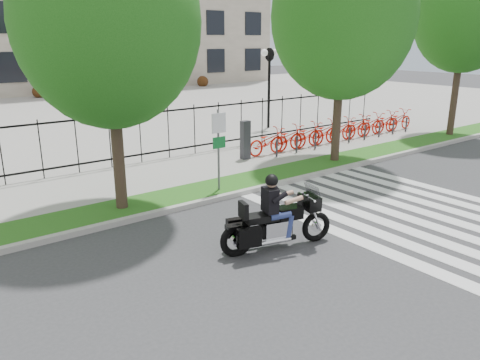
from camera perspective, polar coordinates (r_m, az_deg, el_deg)
ground at (r=10.41m, az=4.98°, el=-9.77°), size 120.00×120.00×0.00m
curb at (r=13.44m, az=-6.87°, el=-3.23°), size 60.00×0.20×0.15m
grass_verge at (r=14.13m, az=-8.64°, el=-2.29°), size 60.00×1.50×0.15m
sidewalk at (r=16.28m, az=-12.93°, el=0.03°), size 60.00×3.50×0.15m
plaza at (r=32.77m, az=-26.12°, el=7.00°), size 80.00×34.00×0.10m
crosswalk_stripes at (r=13.89m, az=19.91°, el=-3.78°), size 5.70×8.00×0.01m
iron_fence at (r=17.59m, az=-15.58°, el=4.69°), size 30.00×0.06×2.00m
lamp_post_right at (r=24.98m, az=3.59°, el=13.42°), size 1.06×0.70×4.25m
street_tree_1 at (r=12.75m, az=-15.80°, el=18.05°), size 4.68×4.68×7.61m
street_tree_2 at (r=18.06m, az=12.45°, el=18.91°), size 5.18×5.18×8.27m
street_tree_3 at (r=25.07m, az=25.75°, el=17.68°), size 4.59×4.59×8.23m
bike_share_station at (r=22.06m, az=12.13°, el=6.04°), size 11.19×0.89×1.50m
sign_pole_regulatory at (r=14.19m, az=-2.61°, el=4.94°), size 0.50×0.09×2.50m
motorcycle_rider at (r=10.71m, az=4.54°, el=-4.77°), size 2.76×1.22×2.17m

